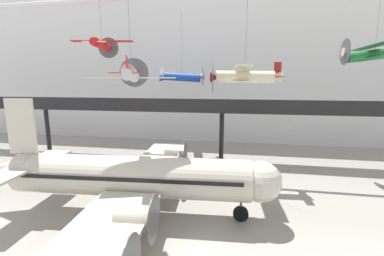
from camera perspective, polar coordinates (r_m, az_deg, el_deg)
hangar_back_wall at (r=51.40m, az=7.76°, el=13.08°), size 140.00×3.00×28.74m
mezzanine_walkway at (r=38.10m, az=6.59°, el=4.07°), size 110.00×3.20×9.33m
airliner_silver_main at (r=23.43m, az=-13.76°, el=-10.45°), size 26.40×30.09×10.34m
suspended_plane_cream_biplane at (r=29.78m, az=11.64°, el=11.16°), size 7.90×9.72×11.75m
suspended_plane_red_highwing at (r=37.19m, az=-19.40°, el=17.10°), size 8.05×6.66×7.39m
suspended_plane_green_biplane at (r=38.68m, az=35.41°, el=13.22°), size 7.21×8.80×8.64m
suspended_plane_blue_trainer at (r=42.07m, az=-2.18°, el=11.17°), size 7.42×8.98×11.19m
suspended_plane_silver_racer at (r=22.61m, az=-13.36°, el=11.55°), size 7.55×6.39×11.01m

